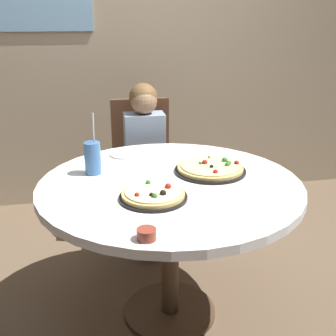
{
  "coord_description": "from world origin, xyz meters",
  "views": [
    {
      "loc": [
        -0.37,
        -1.79,
        1.49
      ],
      "look_at": [
        0.0,
        0.05,
        0.8
      ],
      "focal_mm": 44.81,
      "sensor_mm": 36.0,
      "label": 1
    }
  ],
  "objects_px": {
    "soda_cup": "(93,158)",
    "plate_small": "(126,154)",
    "sauce_bowl": "(147,234)",
    "diner_child": "(147,177)",
    "chair_wooden": "(143,161)",
    "pizza_veggie": "(210,169)",
    "pizza_cheese": "(153,195)",
    "dining_table": "(170,200)"
  },
  "relations": [
    {
      "from": "pizza_veggie",
      "to": "plate_small",
      "type": "relative_size",
      "value": 1.98
    },
    {
      "from": "pizza_veggie",
      "to": "pizza_cheese",
      "type": "distance_m",
      "value": 0.42
    },
    {
      "from": "chair_wooden",
      "to": "sauce_bowl",
      "type": "height_order",
      "value": "chair_wooden"
    },
    {
      "from": "chair_wooden",
      "to": "pizza_veggie",
      "type": "xyz_separation_m",
      "value": [
        0.22,
        -0.85,
        0.24
      ]
    },
    {
      "from": "sauce_bowl",
      "to": "soda_cup",
      "type": "bearing_deg",
      "value": 103.07
    },
    {
      "from": "diner_child",
      "to": "sauce_bowl",
      "type": "height_order",
      "value": "diner_child"
    },
    {
      "from": "diner_child",
      "to": "dining_table",
      "type": "bearing_deg",
      "value": -89.9
    },
    {
      "from": "chair_wooden",
      "to": "soda_cup",
      "type": "distance_m",
      "value": 0.89
    },
    {
      "from": "pizza_veggie",
      "to": "soda_cup",
      "type": "height_order",
      "value": "soda_cup"
    },
    {
      "from": "diner_child",
      "to": "pizza_veggie",
      "type": "distance_m",
      "value": 0.76
    },
    {
      "from": "pizza_veggie",
      "to": "sauce_bowl",
      "type": "bearing_deg",
      "value": -124.6
    },
    {
      "from": "pizza_veggie",
      "to": "pizza_cheese",
      "type": "height_order",
      "value": "pizza_veggie"
    },
    {
      "from": "soda_cup",
      "to": "chair_wooden",
      "type": "bearing_deg",
      "value": 65.25
    },
    {
      "from": "pizza_cheese",
      "to": "sauce_bowl",
      "type": "distance_m",
      "value": 0.35
    },
    {
      "from": "diner_child",
      "to": "soda_cup",
      "type": "distance_m",
      "value": 0.76
    },
    {
      "from": "dining_table",
      "to": "chair_wooden",
      "type": "bearing_deg",
      "value": 89.9
    },
    {
      "from": "dining_table",
      "to": "soda_cup",
      "type": "relative_size",
      "value": 4.03
    },
    {
      "from": "soda_cup",
      "to": "sauce_bowl",
      "type": "relative_size",
      "value": 4.39
    },
    {
      "from": "plate_small",
      "to": "pizza_cheese",
      "type": "bearing_deg",
      "value": -85.12
    },
    {
      "from": "diner_child",
      "to": "sauce_bowl",
      "type": "xyz_separation_m",
      "value": [
        -0.19,
        -1.27,
        0.29
      ]
    },
    {
      "from": "dining_table",
      "to": "sauce_bowl",
      "type": "distance_m",
      "value": 0.56
    },
    {
      "from": "diner_child",
      "to": "plate_small",
      "type": "height_order",
      "value": "diner_child"
    },
    {
      "from": "dining_table",
      "to": "diner_child",
      "type": "height_order",
      "value": "diner_child"
    },
    {
      "from": "chair_wooden",
      "to": "plate_small",
      "type": "height_order",
      "value": "chair_wooden"
    },
    {
      "from": "dining_table",
      "to": "soda_cup",
      "type": "distance_m",
      "value": 0.43
    },
    {
      "from": "soda_cup",
      "to": "sauce_bowl",
      "type": "bearing_deg",
      "value": -76.93
    },
    {
      "from": "dining_table",
      "to": "pizza_veggie",
      "type": "xyz_separation_m",
      "value": [
        0.22,
        0.09,
        0.11
      ]
    },
    {
      "from": "pizza_cheese",
      "to": "plate_small",
      "type": "bearing_deg",
      "value": 94.88
    },
    {
      "from": "soda_cup",
      "to": "plate_small",
      "type": "bearing_deg",
      "value": 54.25
    },
    {
      "from": "dining_table",
      "to": "pizza_veggie",
      "type": "relative_size",
      "value": 3.48
    },
    {
      "from": "dining_table",
      "to": "soda_cup",
      "type": "height_order",
      "value": "soda_cup"
    },
    {
      "from": "dining_table",
      "to": "diner_child",
      "type": "bearing_deg",
      "value": 90.1
    },
    {
      "from": "pizza_cheese",
      "to": "soda_cup",
      "type": "bearing_deg",
      "value": 124.22
    },
    {
      "from": "chair_wooden",
      "to": "sauce_bowl",
      "type": "relative_size",
      "value": 13.57
    },
    {
      "from": "chair_wooden",
      "to": "diner_child",
      "type": "distance_m",
      "value": 0.19
    },
    {
      "from": "sauce_bowl",
      "to": "plate_small",
      "type": "xyz_separation_m",
      "value": [
        0.03,
        0.95,
        -0.02
      ]
    },
    {
      "from": "pizza_cheese",
      "to": "dining_table",
      "type": "bearing_deg",
      "value": 58.01
    },
    {
      "from": "soda_cup",
      "to": "plate_small",
      "type": "distance_m",
      "value": 0.33
    },
    {
      "from": "diner_child",
      "to": "sauce_bowl",
      "type": "distance_m",
      "value": 1.31
    },
    {
      "from": "dining_table",
      "to": "sauce_bowl",
      "type": "relative_size",
      "value": 17.7
    },
    {
      "from": "pizza_veggie",
      "to": "pizza_cheese",
      "type": "xyz_separation_m",
      "value": [
        -0.33,
        -0.26,
        -0.0
      ]
    },
    {
      "from": "pizza_veggie",
      "to": "plate_small",
      "type": "xyz_separation_m",
      "value": [
        -0.39,
        0.35,
        -0.01
      ]
    }
  ]
}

